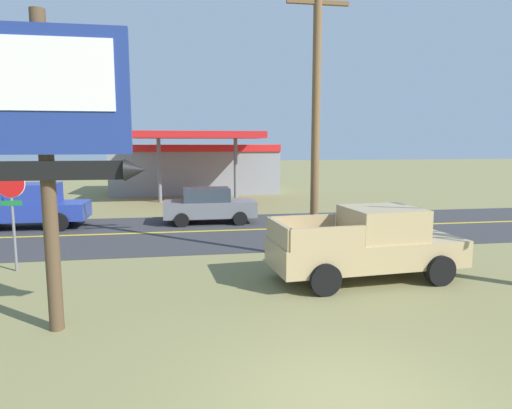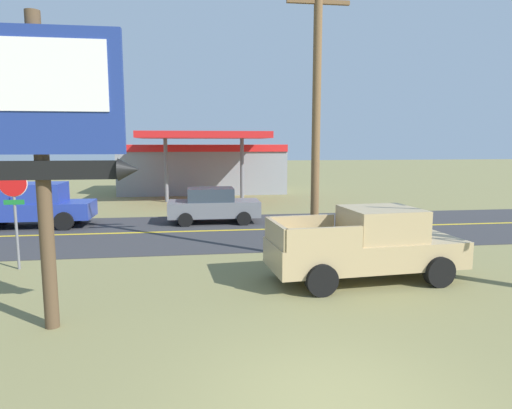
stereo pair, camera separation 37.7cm
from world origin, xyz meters
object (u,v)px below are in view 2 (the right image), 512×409
object	(u,v)px
motel_sign	(40,120)
stop_sign	(14,201)
gas_station	(203,166)
pickup_blue_on_road	(33,206)
pickup_tan_parked_on_lawn	(367,245)
utility_pole	(316,103)
car_grey_mid_lane	(213,205)

from	to	relation	value
motel_sign	stop_sign	size ratio (longest dim) A/B	2.07
gas_station	pickup_blue_on_road	distance (m)	15.64
pickup_tan_parked_on_lawn	motel_sign	bearing A→B (deg)	-162.64
stop_sign	gas_station	size ratio (longest dim) A/B	0.25
motel_sign	pickup_tan_parked_on_lawn	bearing A→B (deg)	17.36
utility_pole	gas_station	distance (m)	21.11
motel_sign	pickup_blue_on_road	xyz separation A→B (m)	(-4.25, 11.67, -3.17)
stop_sign	pickup_blue_on_road	size ratio (longest dim) A/B	0.57
motel_sign	car_grey_mid_lane	xyz separation A→B (m)	(3.67, 11.67, -3.30)
motel_sign	stop_sign	distance (m)	5.64
stop_sign	utility_pole	size ratio (longest dim) A/B	0.32
pickup_blue_on_road	stop_sign	bearing A→B (deg)	-74.79
pickup_blue_on_road	motel_sign	bearing A→B (deg)	-69.99
pickup_tan_parked_on_lawn	car_grey_mid_lane	size ratio (longest dim) A/B	1.27
stop_sign	utility_pole	distance (m)	9.37
motel_sign	stop_sign	xyz separation A→B (m)	(-2.35, 4.67, -2.11)
pickup_tan_parked_on_lawn	gas_station	bearing A→B (deg)	99.83
pickup_tan_parked_on_lawn	car_grey_mid_lane	xyz separation A→B (m)	(-3.77, 9.34, -0.13)
utility_pole	motel_sign	bearing A→B (deg)	-145.20
stop_sign	gas_station	bearing A→B (deg)	74.19
utility_pole	pickup_blue_on_road	bearing A→B (deg)	146.72
stop_sign	utility_pole	xyz separation A→B (m)	(8.92, -0.11, 2.88)
utility_pole	stop_sign	bearing A→B (deg)	179.31
stop_sign	car_grey_mid_lane	xyz separation A→B (m)	(6.02, 6.99, -1.20)
utility_pole	pickup_tan_parked_on_lawn	xyz separation A→B (m)	(0.87, -2.24, -3.94)
motel_sign	gas_station	world-z (taller)	motel_sign
pickup_tan_parked_on_lawn	car_grey_mid_lane	bearing A→B (deg)	111.96
utility_pole	gas_station	bearing A→B (deg)	98.53
motel_sign	utility_pole	size ratio (longest dim) A/B	0.67
utility_pole	gas_station	world-z (taller)	utility_pole
stop_sign	pickup_blue_on_road	distance (m)	7.33
motel_sign	utility_pole	world-z (taller)	utility_pole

